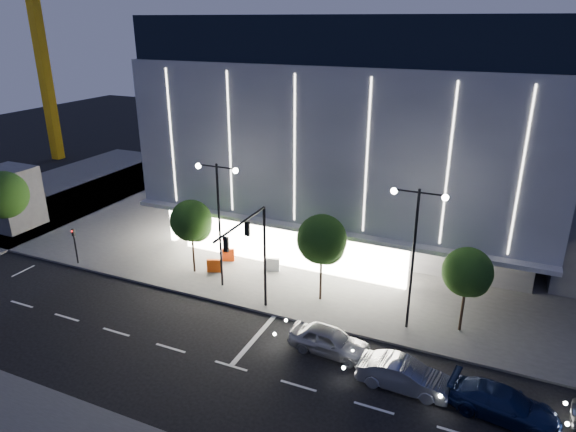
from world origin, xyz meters
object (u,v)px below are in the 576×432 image
Objects in this scene: tree_right at (468,275)px; car_second at (404,375)px; ped_signal_far at (75,242)px; barrier_c at (227,255)px; street_lamp_east at (415,240)px; barrier_b at (272,264)px; tree_left at (192,223)px; tree_mid at (322,242)px; car_lead at (329,340)px; street_lamp_west at (219,208)px; traffic_mast at (254,246)px; barrier_a at (214,266)px; car_third at (504,404)px.

tree_right is 7.46m from car_second.
ped_signal_far is 2.73× the size of barrier_c.
tree_right is at bearing -28.70° from barrier_c.
ped_signal_far is at bearing -176.56° from street_lamp_east.
tree_left is at bearing -170.54° from barrier_b.
tree_mid reaches higher than ped_signal_far.
tree_right reaches higher than car_lead.
street_lamp_west is 1.46× the size of tree_mid.
traffic_mast is 6.43× the size of barrier_a.
tree_right is 5.01× the size of barrier_a.
street_lamp_west is 6.72m from barrier_b.
traffic_mast is at bearing -163.52° from street_lamp_east.
car_third is (4.78, -0.14, -0.03)m from car_second.
barrier_a is at bearing 174.04° from street_lamp_east.
barrier_a is (-14.58, 1.52, -5.31)m from street_lamp_east.
barrier_b is (-13.79, 2.43, -3.23)m from tree_right.
ped_signal_far reaches higher than barrier_c.
car_second is 4.26× the size of barrier_a.
tree_left is 5.20× the size of barrier_c.
tree_left is 10.00m from tree_mid.
car_second is at bearing -102.45° from car_lead.
ped_signal_far is at bearing -174.68° from barrier_c.
tree_mid is at bearing 170.31° from street_lamp_east.
tree_right is (9.00, -0.00, -0.45)m from tree_mid.
tree_mid reaches higher than barrier_a.
street_lamp_east reaches higher than tree_left.
car_lead is 4.22× the size of barrier_c.
traffic_mast is at bearing 75.88° from car_second.
barrier_a is (-11.03, 5.66, -0.14)m from car_lead.
street_lamp_east is 7.57m from car_second.
street_lamp_west is 1.63× the size of tree_right.
street_lamp_east is 15.98m from barrier_c.
barrier_b is at bearing -21.77° from barrier_c.
tree_mid is (3.03, 3.68, -0.69)m from traffic_mast.
ped_signal_far is 15.13m from barrier_b.
traffic_mast is at bearing -33.65° from street_lamp_west.
street_lamp_east is 1.92× the size of car_second.
street_lamp_west is 8.18× the size of barrier_b.
tree_mid is at bearing 0.00° from tree_left.
tree_left is 4.41m from barrier_c.
barrier_a is at bearing 66.38° from car_lead.
barrier_c is (10.34, 5.03, -1.24)m from ped_signal_far.
tree_left is at bearing 177.59° from barrier_a.
traffic_mast is at bearing 78.40° from car_lead.
tree_left is at bearing 161.06° from street_lamp_west.
tree_right reaches higher than barrier_a.
car_lead is 0.99× the size of car_second.
tree_mid is (-5.97, 1.02, -1.62)m from street_lamp_east.
barrier_b is at bearing 69.13° from car_third.
ped_signal_far reaches higher than car_third.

